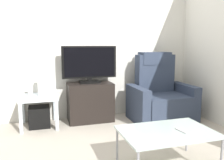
% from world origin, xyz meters
% --- Properties ---
extents(ground_plane, '(6.40, 6.40, 0.00)m').
position_xyz_m(ground_plane, '(0.00, 0.00, 0.00)').
color(ground_plane, '#B2A899').
extents(wall_back, '(6.40, 0.06, 2.60)m').
position_xyz_m(wall_back, '(0.00, 1.13, 1.30)').
color(wall_back, silver).
rests_on(wall_back, ground).
extents(tv_stand, '(0.70, 0.41, 0.61)m').
position_xyz_m(tv_stand, '(0.02, 0.86, 0.31)').
color(tv_stand, black).
rests_on(tv_stand, ground).
extents(television, '(0.85, 0.20, 0.58)m').
position_xyz_m(television, '(0.02, 0.88, 0.91)').
color(television, black).
rests_on(television, tv_stand).
extents(recliner_armchair, '(0.98, 0.78, 1.08)m').
position_xyz_m(recliner_armchair, '(1.13, 0.64, 0.37)').
color(recliner_armchair, '#2D384C').
rests_on(recliner_armchair, ground).
extents(side_table, '(0.54, 0.54, 0.46)m').
position_xyz_m(side_table, '(-0.75, 0.82, 0.39)').
color(side_table, silver).
rests_on(side_table, ground).
extents(subwoofer_box, '(0.30, 0.30, 0.30)m').
position_xyz_m(subwoofer_box, '(-0.75, 0.82, 0.15)').
color(subwoofer_box, black).
rests_on(subwoofer_box, ground).
extents(book_upright, '(0.05, 0.14, 0.21)m').
position_xyz_m(book_upright, '(-0.85, 0.80, 0.57)').
color(book_upright, white).
rests_on(book_upright, side_table).
extents(game_console, '(0.07, 0.20, 0.30)m').
position_xyz_m(game_console, '(-0.72, 0.83, 0.61)').
color(game_console, white).
rests_on(game_console, side_table).
extents(coffee_table, '(0.90, 0.60, 0.38)m').
position_xyz_m(coffee_table, '(0.44, -0.79, 0.36)').
color(coffee_table, '#B2C6C1').
rests_on(coffee_table, ground).
extents(cell_phone, '(0.09, 0.16, 0.01)m').
position_xyz_m(cell_phone, '(0.58, -0.84, 0.39)').
color(cell_phone, '#B7B7BC').
rests_on(cell_phone, coffee_table).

